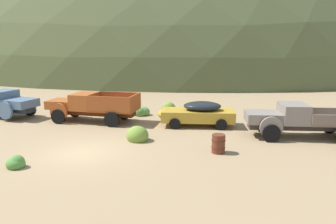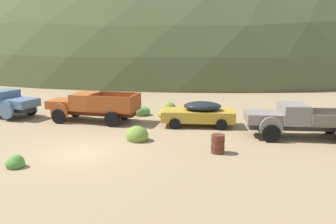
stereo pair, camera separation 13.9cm
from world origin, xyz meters
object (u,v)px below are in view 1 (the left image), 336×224
object	(u,v)px
oil_drum_foreground	(218,144)
truck_primer_gray	(294,120)
truck_chalk_blue	(1,103)
truck_oxide_orange	(87,106)
car_mustard	(196,113)

from	to	relation	value
oil_drum_foreground	truck_primer_gray	bearing A→B (deg)	48.95
truck_chalk_blue	truck_primer_gray	world-z (taller)	same
oil_drum_foreground	truck_oxide_orange	bearing A→B (deg)	158.91
truck_chalk_blue	oil_drum_foreground	bearing A→B (deg)	-6.78
truck_chalk_blue	oil_drum_foreground	size ratio (longest dim) A/B	7.38
truck_primer_gray	oil_drum_foreground	distance (m)	5.34
truck_oxide_orange	car_mustard	bearing A→B (deg)	-176.71
truck_chalk_blue	truck_oxide_orange	bearing A→B (deg)	9.77
truck_oxide_orange	truck_primer_gray	world-z (taller)	truck_oxide_orange
truck_chalk_blue	oil_drum_foreground	world-z (taller)	truck_chalk_blue
truck_oxide_orange	oil_drum_foreground	xyz separation A→B (m)	(9.49, -3.66, -0.56)
car_mustard	truck_primer_gray	distance (m)	5.84
car_mustard	oil_drum_foreground	xyz separation A→B (m)	(2.30, -4.77, -0.37)
truck_chalk_blue	car_mustard	xyz separation A→B (m)	(13.78, 1.82, -0.19)
truck_oxide_orange	truck_primer_gray	xyz separation A→B (m)	(12.99, 0.35, -0.02)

